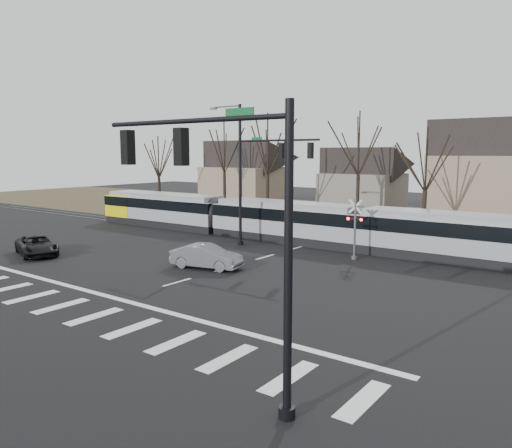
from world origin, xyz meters
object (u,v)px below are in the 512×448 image
Objects in this scene: sedan at (206,256)px; rail_crossing_signal at (355,230)px; tram at (284,219)px; suv at (37,245)px.

rail_crossing_signal is at bearing -51.94° from sedan.
suv is (-10.26, -14.44, -1.01)m from tram.
suv is at bearing -125.39° from tram.
rail_crossing_signal reaches higher than sedan.
tram is 8.09m from rail_crossing_signal.
sedan is at bearing -128.73° from rail_crossing_signal.
suv is (-11.73, -3.81, -0.06)m from sedan.
tram is at bearing 156.64° from rail_crossing_signal.
sedan is (1.47, -10.63, -0.95)m from tram.
sedan is at bearing -51.91° from suv.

